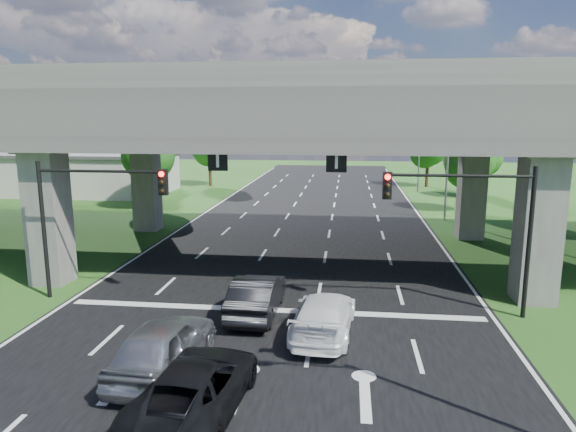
% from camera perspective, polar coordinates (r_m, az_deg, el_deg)
% --- Properties ---
extents(ground, '(160.00, 160.00, 0.00)m').
position_cam_1_polar(ground, '(18.22, -3.48, -14.43)').
color(ground, '#224817').
rests_on(ground, ground).
extents(road, '(18.00, 120.00, 0.03)m').
position_cam_1_polar(road, '(27.50, 0.20, -5.57)').
color(road, black).
rests_on(road, ground).
extents(overpass, '(80.00, 15.00, 10.00)m').
position_cam_1_polar(overpass, '(28.37, 0.68, 11.11)').
color(overpass, '#3D3A37').
rests_on(overpass, ground).
extents(warehouse, '(20.00, 10.00, 4.00)m').
position_cam_1_polar(warehouse, '(59.13, -22.76, 4.35)').
color(warehouse, '#9E9E99').
rests_on(warehouse, ground).
extents(signal_right, '(5.76, 0.54, 6.00)m').
position_cam_1_polar(signal_right, '(21.04, 19.90, 0.36)').
color(signal_right, black).
rests_on(signal_right, ground).
extents(signal_left, '(5.76, 0.54, 6.00)m').
position_cam_1_polar(signal_left, '(23.15, -21.23, 1.17)').
color(signal_left, black).
rests_on(signal_left, ground).
extents(streetlight_far, '(3.38, 0.25, 10.00)m').
position_cam_1_polar(streetlight_far, '(40.89, 16.87, 7.64)').
color(streetlight_far, gray).
rests_on(streetlight_far, ground).
extents(streetlight_beyond, '(3.38, 0.25, 10.00)m').
position_cam_1_polar(streetlight_beyond, '(56.70, 14.06, 8.53)').
color(streetlight_beyond, gray).
rests_on(streetlight_beyond, ground).
extents(tree_left_near, '(4.50, 4.50, 7.80)m').
position_cam_1_polar(tree_left_near, '(45.58, -15.24, 6.71)').
color(tree_left_near, black).
rests_on(tree_left_near, ground).
extents(tree_left_mid, '(3.91, 3.90, 6.76)m').
position_cam_1_polar(tree_left_mid, '(54.15, -15.03, 6.62)').
color(tree_left_mid, black).
rests_on(tree_left_mid, ground).
extents(tree_left_far, '(4.80, 4.80, 8.32)m').
position_cam_1_polar(tree_left_far, '(60.42, -8.69, 8.17)').
color(tree_left_far, black).
rests_on(tree_left_far, ground).
extents(tree_right_near, '(4.20, 4.20, 7.28)m').
position_cam_1_polar(tree_right_near, '(45.47, 19.58, 6.05)').
color(tree_right_near, black).
rests_on(tree_right_near, ground).
extents(tree_right_mid, '(3.91, 3.90, 6.76)m').
position_cam_1_polar(tree_right_mid, '(53.95, 20.82, 6.27)').
color(tree_right_mid, black).
rests_on(tree_right_mid, ground).
extents(tree_right_far, '(4.50, 4.50, 7.80)m').
position_cam_1_polar(tree_right_far, '(60.97, 15.38, 7.64)').
color(tree_right_far, black).
rests_on(tree_right_far, ground).
extents(car_silver, '(2.34, 5.16, 1.72)m').
position_cam_1_polar(car_silver, '(16.73, -13.64, -13.78)').
color(car_silver, '#A1A2A8').
rests_on(car_silver, road).
extents(car_dark, '(1.74, 4.84, 1.59)m').
position_cam_1_polar(car_dark, '(20.73, -3.48, -8.78)').
color(car_dark, black).
rests_on(car_dark, road).
extents(car_white, '(2.44, 5.20, 1.47)m').
position_cam_1_polar(car_white, '(18.96, 4.00, -10.89)').
color(car_white, white).
rests_on(car_white, road).
extents(car_trailing, '(2.80, 5.41, 1.46)m').
position_cam_1_polar(car_trailing, '(14.55, -10.20, -18.15)').
color(car_trailing, black).
rests_on(car_trailing, road).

